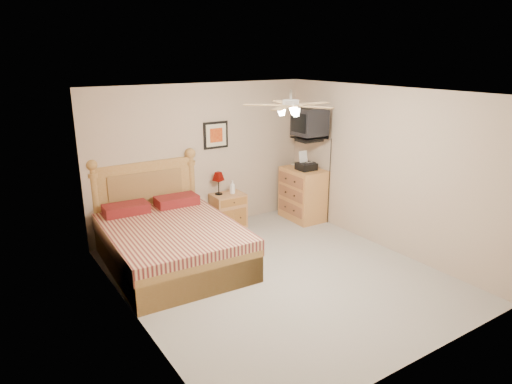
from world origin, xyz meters
TOP-DOWN VIEW (x-y plane):
  - floor at (0.00, 0.00)m, footprint 4.50×4.50m
  - ceiling at (0.00, 0.00)m, footprint 4.00×4.50m
  - wall_back at (0.00, 2.25)m, footprint 4.00×0.04m
  - wall_front at (0.00, -2.25)m, footprint 4.00×0.04m
  - wall_left at (-2.00, 0.00)m, footprint 0.04×4.50m
  - wall_right at (2.00, 0.00)m, footprint 0.04×4.50m
  - bed at (-1.08, 1.12)m, footprint 1.83×2.33m
  - nightstand at (0.36, 2.00)m, footprint 0.58×0.44m
  - table_lamp at (0.22, 2.08)m, footprint 0.29×0.29m
  - lotion_bottle at (0.44, 1.98)m, footprint 0.11×0.11m
  - framed_picture at (0.27, 2.23)m, footprint 0.46×0.04m
  - dresser at (1.73, 1.61)m, footprint 0.58×0.82m
  - fax_machine at (1.72, 1.54)m, footprint 0.32×0.34m
  - magazine_lower at (1.75, 1.84)m, footprint 0.27×0.31m
  - magazine_upper at (1.76, 1.86)m, footprint 0.26×0.30m
  - wall_tv at (1.75, 1.34)m, footprint 0.56×0.46m
  - ceiling_fan at (0.00, -0.20)m, footprint 1.14×1.14m

SIDE VIEW (x-z plane):
  - floor at x=0.00m, z-range 0.00..0.00m
  - nightstand at x=0.36m, z-range 0.00..0.61m
  - dresser at x=1.73m, z-range 0.00..0.95m
  - lotion_bottle at x=0.44m, z-range 0.61..0.84m
  - bed at x=-1.08m, z-range 0.00..1.46m
  - table_lamp at x=0.22m, z-range 0.61..1.01m
  - magazine_lower at x=1.75m, z-range 0.95..0.98m
  - magazine_upper at x=1.76m, z-range 0.98..1.00m
  - fax_machine at x=1.72m, z-range 0.95..1.28m
  - wall_back at x=0.00m, z-range 0.00..2.50m
  - wall_front at x=0.00m, z-range 0.00..2.50m
  - wall_left at x=-2.00m, z-range 0.00..2.50m
  - wall_right at x=2.00m, z-range 0.00..2.50m
  - framed_picture at x=0.27m, z-range 1.39..1.85m
  - wall_tv at x=1.75m, z-range 1.52..2.10m
  - ceiling_fan at x=0.00m, z-range 2.22..2.50m
  - ceiling at x=0.00m, z-range 2.48..2.52m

